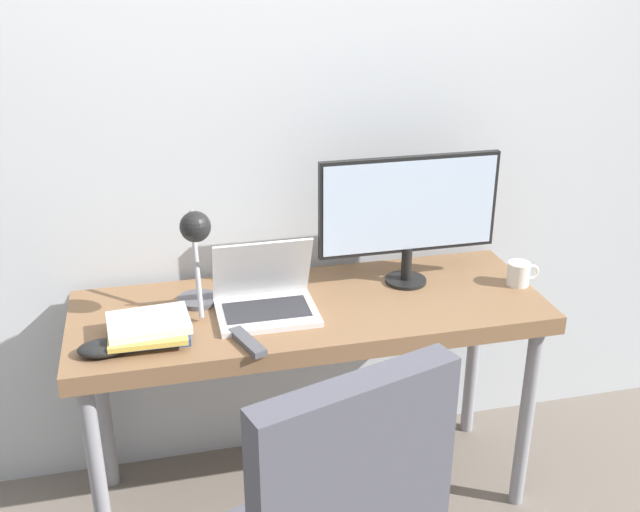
{
  "coord_description": "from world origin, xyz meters",
  "views": [
    {
      "loc": [
        -0.47,
        -1.84,
        1.89
      ],
      "look_at": [
        0.03,
        0.25,
        0.95
      ],
      "focal_mm": 42.0,
      "sensor_mm": 36.0,
      "label": 1
    }
  ],
  "objects_px": {
    "mug": "(519,274)",
    "game_controller": "(103,348)",
    "book_stack": "(149,330)",
    "desk_lamp": "(196,249)",
    "monitor": "(409,210)",
    "laptop": "(265,298)"
  },
  "relations": [
    {
      "from": "mug",
      "to": "game_controller",
      "type": "bearing_deg",
      "value": -173.94
    },
    {
      "from": "book_stack",
      "to": "desk_lamp",
      "type": "bearing_deg",
      "value": 35.02
    },
    {
      "from": "monitor",
      "to": "mug",
      "type": "height_order",
      "value": "monitor"
    },
    {
      "from": "book_stack",
      "to": "mug",
      "type": "relative_size",
      "value": 2.16
    },
    {
      "from": "desk_lamp",
      "to": "laptop",
      "type": "bearing_deg",
      "value": -4.27
    },
    {
      "from": "game_controller",
      "to": "laptop",
      "type": "bearing_deg",
      "value": 16.82
    },
    {
      "from": "monitor",
      "to": "desk_lamp",
      "type": "xyz_separation_m",
      "value": [
        -0.71,
        -0.09,
        -0.03
      ]
    },
    {
      "from": "laptop",
      "to": "desk_lamp",
      "type": "relative_size",
      "value": 0.86
    },
    {
      "from": "book_stack",
      "to": "mug",
      "type": "bearing_deg",
      "value": 4.3
    },
    {
      "from": "mug",
      "to": "desk_lamp",
      "type": "bearing_deg",
      "value": 178.98
    },
    {
      "from": "desk_lamp",
      "to": "mug",
      "type": "xyz_separation_m",
      "value": [
        1.08,
        -0.02,
        -0.19
      ]
    },
    {
      "from": "desk_lamp",
      "to": "game_controller",
      "type": "xyz_separation_m",
      "value": [
        -0.29,
        -0.17,
        -0.21
      ]
    },
    {
      "from": "desk_lamp",
      "to": "mug",
      "type": "height_order",
      "value": "desk_lamp"
    },
    {
      "from": "laptop",
      "to": "book_stack",
      "type": "xyz_separation_m",
      "value": [
        -0.37,
        -0.1,
        -0.02
      ]
    },
    {
      "from": "mug",
      "to": "game_controller",
      "type": "distance_m",
      "value": 1.38
    },
    {
      "from": "book_stack",
      "to": "game_controller",
      "type": "height_order",
      "value": "book_stack"
    },
    {
      "from": "laptop",
      "to": "book_stack",
      "type": "bearing_deg",
      "value": -165.04
    },
    {
      "from": "desk_lamp",
      "to": "game_controller",
      "type": "height_order",
      "value": "desk_lamp"
    },
    {
      "from": "laptop",
      "to": "monitor",
      "type": "bearing_deg",
      "value": 11.85
    },
    {
      "from": "book_stack",
      "to": "mug",
      "type": "height_order",
      "value": "mug"
    },
    {
      "from": "monitor",
      "to": "game_controller",
      "type": "xyz_separation_m",
      "value": [
        -1.0,
        -0.26,
        -0.25
      ]
    },
    {
      "from": "game_controller",
      "to": "desk_lamp",
      "type": "bearing_deg",
      "value": 29.48
    }
  ]
}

